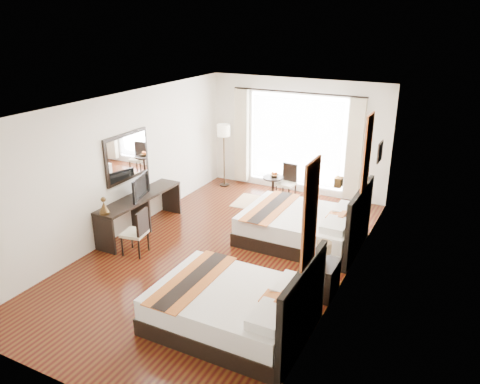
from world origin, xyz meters
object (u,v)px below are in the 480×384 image
at_px(vase, 319,266).
at_px(television, 137,187).
at_px(nightstand, 321,278).
at_px(fruit_bowl, 274,176).
at_px(floor_lamp, 224,134).
at_px(bed_far, 305,226).
at_px(side_table, 273,188).
at_px(console_desk, 141,213).
at_px(table_lamp, 324,249).
at_px(window_chair, 286,189).
at_px(bed_near, 235,307).
at_px(desk_chair, 136,240).

relative_size(vase, television, 0.17).
xyz_separation_m(nightstand, fruit_bowl, (-2.29, 3.45, 0.30)).
bearing_deg(floor_lamp, bed_far, -35.44).
xyz_separation_m(side_table, fruit_bowl, (0.01, 0.04, 0.30)).
bearing_deg(console_desk, vase, -10.29).
relative_size(table_lamp, television, 0.47).
height_order(table_lamp, fruit_bowl, table_lamp).
distance_m(vase, window_chair, 4.21).
distance_m(bed_near, vase, 1.49).
distance_m(floor_lamp, side_table, 1.88).
xyz_separation_m(desk_chair, fruit_bowl, (1.18, 3.72, 0.31)).
bearing_deg(side_table, fruit_bowl, 73.34).
bearing_deg(window_chair, side_table, -59.62).
height_order(desk_chair, fruit_bowl, desk_chair).
distance_m(bed_near, nightstand, 1.59).
bearing_deg(fruit_bowl, floor_lamp, 169.89).
distance_m(bed_near, floor_lamp, 5.99).
xyz_separation_m(console_desk, fruit_bowl, (1.73, 2.87, 0.20)).
relative_size(bed_near, floor_lamp, 1.36).
bearing_deg(window_chair, nightstand, 36.08).
distance_m(bed_far, table_lamp, 1.79).
bearing_deg(bed_far, nightstand, -62.34).
height_order(nightstand, window_chair, window_chair).
height_order(table_lamp, vase, table_lamp).
height_order(fruit_bowl, window_chair, window_chair).
bearing_deg(table_lamp, television, 173.92).
relative_size(nightstand, side_table, 1.04).
bearing_deg(side_table, bed_far, -51.04).
bearing_deg(television, bed_far, -86.84).
bearing_deg(fruit_bowl, bed_near, -73.03).
height_order(bed_near, bed_far, bed_far).
relative_size(nightstand, desk_chair, 0.66).
xyz_separation_m(console_desk, desk_chair, (0.55, -0.85, -0.11)).
bearing_deg(bed_far, desk_chair, -144.08).
distance_m(vase, desk_chair, 3.48).
xyz_separation_m(television, fruit_bowl, (1.71, 2.93, -0.40)).
bearing_deg(bed_far, floor_lamp, 144.56).
bearing_deg(vase, side_table, 122.84).
bearing_deg(side_table, console_desk, -121.28).
bearing_deg(vase, nightstand, 89.78).
relative_size(bed_near, television, 2.77).
height_order(side_table, fruit_bowl, fruit_bowl).
bearing_deg(television, table_lamp, -112.21).
height_order(vase, console_desk, console_desk).
relative_size(nightstand, window_chair, 0.68).
bearing_deg(side_table, floor_lamp, 168.40).
bearing_deg(nightstand, side_table, 123.95).
relative_size(bed_far, desk_chair, 2.54).
xyz_separation_m(television, window_chair, (2.00, 3.02, -0.72)).
distance_m(desk_chair, window_chair, 4.08).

